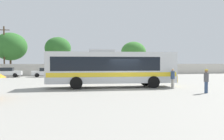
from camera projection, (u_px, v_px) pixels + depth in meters
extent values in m
plane|color=gray|center=(98.00, 80.00, 30.62)|extent=(300.00, 300.00, 0.00)
cube|color=beige|center=(81.00, 70.00, 43.24)|extent=(80.00, 0.30, 2.00)
cube|color=silver|center=(111.00, 67.00, 21.86)|extent=(11.50, 4.01, 2.67)
cube|color=black|center=(105.00, 64.00, 21.77)|extent=(9.50, 3.77, 1.18)
cube|color=yellow|center=(111.00, 74.00, 21.88)|extent=(11.28, 4.00, 0.37)
cube|color=#19212D|center=(172.00, 62.00, 22.70)|extent=(0.34, 2.28, 1.39)
cube|color=yellow|center=(172.00, 78.00, 22.74)|extent=(0.39, 2.49, 0.64)
cube|color=#B2B2B2|center=(102.00, 51.00, 21.69)|extent=(2.37, 1.68, 0.24)
cylinder|color=black|center=(145.00, 80.00, 23.63)|extent=(1.07, 0.43, 1.04)
cylinder|color=black|center=(153.00, 82.00, 21.21)|extent=(1.07, 0.43, 1.04)
cylinder|color=black|center=(76.00, 81.00, 22.64)|extent=(1.07, 0.43, 1.04)
cylinder|color=black|center=(76.00, 83.00, 20.22)|extent=(1.07, 0.43, 1.04)
cylinder|color=#B7B2A8|center=(172.00, 84.00, 20.90)|extent=(0.15, 0.15, 0.82)
cylinder|color=#B7B2A8|center=(173.00, 84.00, 20.77)|extent=(0.15, 0.15, 0.82)
cylinder|color=#33476B|center=(173.00, 75.00, 20.81)|extent=(0.41, 0.41, 0.65)
sphere|color=tan|center=(173.00, 70.00, 20.80)|extent=(0.22, 0.22, 0.22)
cylinder|color=#33476B|center=(207.00, 87.00, 17.74)|extent=(0.15, 0.15, 0.82)
cylinder|color=#33476B|center=(205.00, 88.00, 17.65)|extent=(0.15, 0.15, 0.82)
cylinder|color=#4C4C51|center=(206.00, 77.00, 17.67)|extent=(0.43, 0.43, 0.65)
sphere|color=#8C6647|center=(206.00, 71.00, 17.66)|extent=(0.22, 0.22, 0.22)
cylinder|color=yellow|center=(206.00, 70.00, 17.65)|extent=(0.23, 0.23, 0.07)
cube|color=silver|center=(6.00, 73.00, 37.39)|extent=(4.56, 2.03, 0.64)
cube|color=black|center=(5.00, 69.00, 37.33)|extent=(2.54, 1.78, 0.52)
cylinder|color=black|center=(17.00, 75.00, 38.58)|extent=(0.65, 0.25, 0.64)
cylinder|color=black|center=(15.00, 75.00, 36.86)|extent=(0.65, 0.25, 0.64)
cube|color=silver|center=(46.00, 73.00, 38.37)|extent=(4.39, 1.91, 0.60)
cube|color=black|center=(48.00, 69.00, 38.41)|extent=(2.43, 1.72, 0.49)
cylinder|color=black|center=(37.00, 75.00, 37.18)|extent=(0.65, 0.24, 0.64)
cylinder|color=black|center=(37.00, 75.00, 38.89)|extent=(0.65, 0.24, 0.64)
cylinder|color=black|center=(55.00, 75.00, 37.87)|extent=(0.65, 0.24, 0.64)
cylinder|color=black|center=(55.00, 74.00, 39.58)|extent=(0.65, 0.24, 0.64)
cube|color=black|center=(80.00, 72.00, 40.60)|extent=(4.44, 1.85, 0.60)
cube|color=black|center=(79.00, 69.00, 40.52)|extent=(2.45, 1.69, 0.49)
cylinder|color=black|center=(87.00, 74.00, 41.85)|extent=(0.64, 0.23, 0.64)
cylinder|color=black|center=(89.00, 74.00, 40.16)|extent=(0.64, 0.23, 0.64)
cylinder|color=black|center=(71.00, 74.00, 41.05)|extent=(0.64, 0.23, 0.64)
cylinder|color=black|center=(73.00, 75.00, 39.37)|extent=(0.64, 0.23, 0.64)
cylinder|color=#4C3823|center=(4.00, 51.00, 41.36)|extent=(0.24, 0.24, 8.30)
cube|color=#473321|center=(4.00, 30.00, 41.26)|extent=(1.80, 0.32, 0.12)
cylinder|color=brown|center=(11.00, 67.00, 43.16)|extent=(0.32, 0.32, 3.04)
ellipsoid|color=#2D6628|center=(10.00, 47.00, 43.06)|extent=(5.70, 5.70, 4.84)
cylinder|color=brown|center=(58.00, 66.00, 46.70)|extent=(0.32, 0.32, 3.26)
ellipsoid|color=#2D6628|center=(58.00, 48.00, 46.61)|extent=(4.90, 4.90, 4.17)
cylinder|color=brown|center=(133.00, 67.00, 51.66)|extent=(0.32, 0.32, 2.59)
ellipsoid|color=#38752D|center=(133.00, 52.00, 51.57)|extent=(5.20, 5.20, 4.42)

